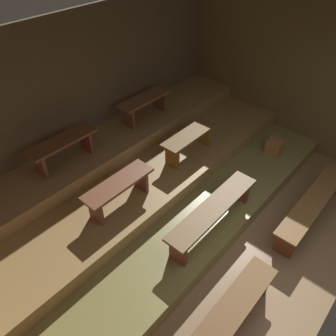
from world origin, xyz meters
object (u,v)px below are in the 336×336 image
at_px(bench_floor_right, 312,204).
at_px(bench_upper_left, 63,146).
at_px(wooden_crate_lower, 275,147).
at_px(bench_lower_center, 213,211).
at_px(bench_middle_left, 119,188).
at_px(bench_middle_right, 189,139).
at_px(bench_floor_left, 222,325).
at_px(bench_upper_right, 145,102).

distance_m(bench_floor_right, bench_upper_left, 3.88).
bearing_deg(wooden_crate_lower, bench_lower_center, -175.50).
bearing_deg(bench_middle_left, bench_upper_left, 94.87).
xyz_separation_m(bench_floor_right, bench_lower_center, (-1.30, 0.94, 0.24)).
bearing_deg(bench_middle_right, bench_middle_left, 180.00).
xyz_separation_m(bench_floor_left, bench_lower_center, (1.12, 0.94, 0.24)).
distance_m(bench_middle_left, bench_upper_left, 1.14).
height_order(bench_floor_right, wooden_crate_lower, wooden_crate_lower).
bearing_deg(wooden_crate_lower, bench_upper_left, 145.38).
bearing_deg(bench_floor_left, bench_middle_right, 46.08).
bearing_deg(bench_middle_left, bench_floor_left, -101.53).
relative_size(bench_middle_left, bench_upper_left, 1.03).
distance_m(bench_upper_left, wooden_crate_lower, 3.72).
xyz_separation_m(bench_floor_right, bench_upper_right, (-0.33, 3.19, 0.70)).
distance_m(bench_lower_center, bench_middle_left, 1.35).
distance_m(bench_middle_left, bench_middle_right, 1.58).
distance_m(bench_floor_left, bench_lower_center, 1.48).
height_order(bench_floor_left, bench_floor_right, same).
relative_size(bench_upper_left, bench_upper_right, 1.00).
bearing_deg(bench_floor_right, bench_floor_left, 180.00).
relative_size(bench_floor_right, bench_upper_right, 1.81).
height_order(bench_floor_left, bench_middle_left, bench_middle_left).
distance_m(bench_upper_left, bench_upper_right, 1.76).
bearing_deg(bench_upper_left, wooden_crate_lower, -34.62).
relative_size(bench_floor_left, bench_floor_right, 1.00).
distance_m(bench_floor_left, bench_upper_right, 3.88).
bearing_deg(bench_middle_right, bench_upper_right, 85.13).
xyz_separation_m(bench_middle_right, wooden_crate_lower, (1.34, -0.96, -0.43)).
relative_size(bench_middle_right, bench_upper_right, 1.03).
relative_size(bench_floor_right, bench_lower_center, 1.12).
distance_m(bench_floor_right, bench_middle_right, 2.17).
distance_m(bench_middle_right, bench_upper_right, 1.14).
bearing_deg(wooden_crate_lower, bench_upper_right, 120.93).
xyz_separation_m(bench_floor_right, bench_middle_right, (-0.42, 2.08, 0.46)).
xyz_separation_m(bench_lower_center, bench_upper_left, (-0.79, 2.25, 0.46)).
height_order(bench_lower_center, bench_upper_right, bench_upper_right).
relative_size(bench_lower_center, bench_middle_left, 1.58).
bearing_deg(bench_upper_right, bench_floor_right, -84.11).
height_order(bench_floor_right, bench_upper_right, bench_upper_right).
bearing_deg(bench_middle_left, wooden_crate_lower, -18.31).
distance_m(bench_middle_left, bench_upper_right, 2.02).
height_order(bench_upper_right, wooden_crate_lower, bench_upper_right).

